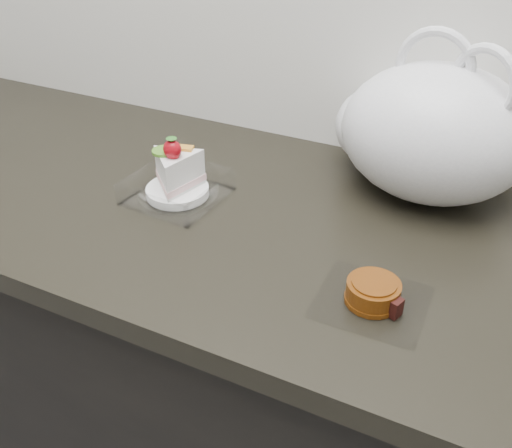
# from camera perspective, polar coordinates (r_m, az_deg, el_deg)

# --- Properties ---
(counter) EXTENTS (2.04, 0.64, 0.90)m
(counter) POSITION_cam_1_polar(r_m,az_deg,el_deg) (1.28, 0.29, -16.03)
(counter) COLOR black
(counter) RESTS_ON ground
(cake_tray) EXTENTS (0.16, 0.16, 0.12)m
(cake_tray) POSITION_cam_1_polar(r_m,az_deg,el_deg) (1.03, -7.95, 4.26)
(cake_tray) COLOR white
(cake_tray) RESTS_ON counter
(mooncake_wrap) EXTENTS (0.15, 0.14, 0.04)m
(mooncake_wrap) POSITION_cam_1_polar(r_m,az_deg,el_deg) (0.81, 11.67, -6.91)
(mooncake_wrap) COLOR white
(mooncake_wrap) RESTS_ON counter
(plastic_bag) EXTENTS (0.40, 0.33, 0.30)m
(plastic_bag) POSITION_cam_1_polar(r_m,az_deg,el_deg) (1.04, 16.50, 8.86)
(plastic_bag) COLOR white
(plastic_bag) RESTS_ON counter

